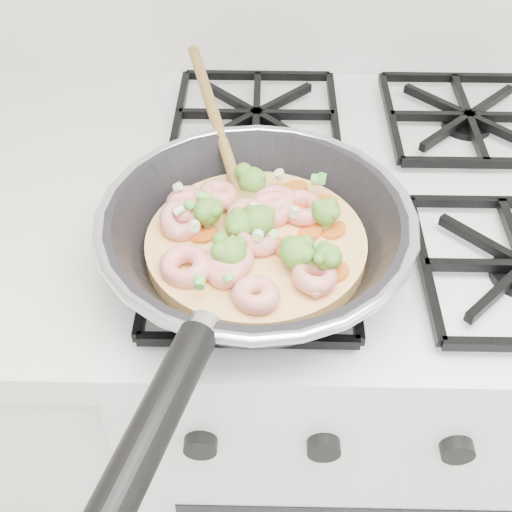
{
  "coord_description": "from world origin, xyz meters",
  "views": [
    {
      "loc": [
        -0.13,
        1.02,
        1.44
      ],
      "look_at": [
        -0.14,
        1.55,
        0.93
      ],
      "focal_mm": 47.5,
      "sensor_mm": 36.0,
      "label": 1
    }
  ],
  "objects": [
    {
      "name": "skillet",
      "position": [
        -0.15,
        1.54,
        0.96
      ],
      "size": [
        0.34,
        0.64,
        0.1
      ],
      "rotation": [
        0.0,
        0.0,
        -0.02
      ],
      "color": "black",
      "rests_on": "stove"
    },
    {
      "name": "stove",
      "position": [
        0.0,
        1.7,
        0.46
      ],
      "size": [
        0.6,
        0.6,
        0.92
      ],
      "color": "white",
      "rests_on": "ground"
    }
  ]
}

